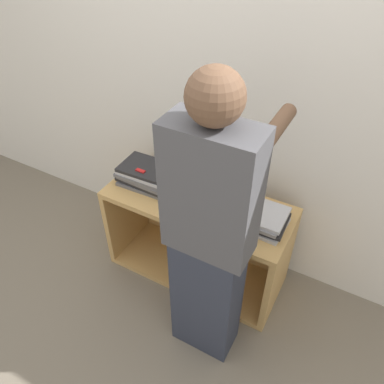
# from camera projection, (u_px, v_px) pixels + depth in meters

# --- Properties ---
(ground_plane) EXTENTS (12.00, 12.00, 0.00)m
(ground_plane) POSITION_uv_depth(u_px,v_px,m) (180.00, 294.00, 2.49)
(ground_plane) COLOR #756B5B
(wall_back) EXTENTS (8.00, 0.05, 2.40)m
(wall_back) POSITION_uv_depth(u_px,v_px,m) (227.00, 91.00, 2.11)
(wall_back) COLOR silver
(wall_back) RESTS_ON ground_plane
(cart) EXTENTS (1.15, 0.47, 0.64)m
(cart) POSITION_uv_depth(u_px,v_px,m) (201.00, 232.00, 2.48)
(cart) COLOR tan
(cart) RESTS_ON ground_plane
(laptop_open) EXTENTS (0.33, 0.31, 0.22)m
(laptop_open) POSITION_uv_depth(u_px,v_px,m) (202.00, 190.00, 2.24)
(laptop_open) COLOR gray
(laptop_open) RESTS_ON cart
(laptop_stack_left) EXTENTS (0.36, 0.24, 0.13)m
(laptop_stack_left) POSITION_uv_depth(u_px,v_px,m) (147.00, 175.00, 2.33)
(laptop_stack_left) COLOR slate
(laptop_stack_left) RESTS_ON cart
(laptop_stack_right) EXTENTS (0.36, 0.24, 0.08)m
(laptop_stack_right) POSITION_uv_depth(u_px,v_px,m) (255.00, 216.00, 2.07)
(laptop_stack_right) COLOR #B7B7BC
(laptop_stack_right) RESTS_ON cart
(person) EXTENTS (0.40, 0.53, 1.65)m
(person) POSITION_uv_depth(u_px,v_px,m) (210.00, 240.00, 1.73)
(person) COLOR #2D3342
(person) RESTS_ON ground_plane
(inventory_tag) EXTENTS (0.06, 0.02, 0.01)m
(inventory_tag) POSITION_uv_depth(u_px,v_px,m) (140.00, 171.00, 2.25)
(inventory_tag) COLOR red
(inventory_tag) RESTS_ON laptop_stack_left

